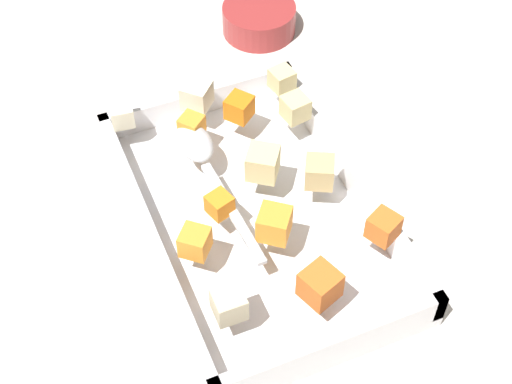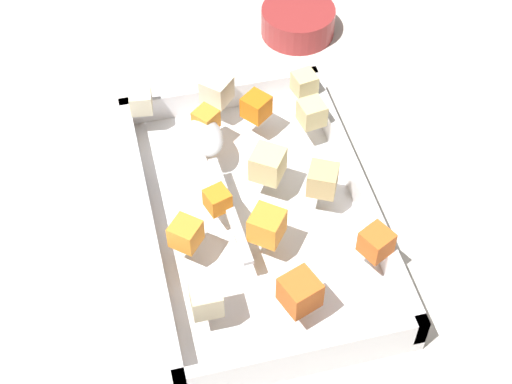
{
  "view_description": "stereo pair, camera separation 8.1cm",
  "coord_description": "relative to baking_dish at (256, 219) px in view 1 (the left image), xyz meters",
  "views": [
    {
      "loc": [
        0.46,
        -0.19,
        0.68
      ],
      "look_at": [
        -0.02,
        0.01,
        0.06
      ],
      "focal_mm": 54.88,
      "sensor_mm": 36.0,
      "label": 1
    },
    {
      "loc": [
        0.49,
        -0.11,
        0.68
      ],
      "look_at": [
        -0.02,
        0.01,
        0.06
      ],
      "focal_mm": 54.88,
      "sensor_mm": 36.0,
      "label": 2
    }
  ],
  "objects": [
    {
      "name": "serving_spoon",
      "position": [
        -0.08,
        -0.03,
        0.04
      ],
      "size": [
        0.2,
        0.04,
        0.02
      ],
      "rotation": [
        0.0,
        0.0,
        0.05
      ],
      "color": "silver",
      "rests_on": "baking_dish"
    },
    {
      "name": "potato_chunk_back_center",
      "position": [
        0.12,
        -0.08,
        0.05
      ],
      "size": [
        0.03,
        0.03,
        0.03
      ],
      "primitive_type": "cube",
      "rotation": [
        0.0,
        0.0,
        3.13
      ],
      "color": "beige",
      "rests_on": "baking_dish"
    },
    {
      "name": "carrot_chunk_corner_se",
      "position": [
        0.09,
        0.1,
        0.05
      ],
      "size": [
        0.04,
        0.04,
        0.03
      ],
      "primitive_type": "cube",
      "rotation": [
        0.0,
        0.0,
        2.03
      ],
      "color": "orange",
      "rests_on": "baking_dish"
    },
    {
      "name": "carrot_chunk_far_right",
      "position": [
        0.04,
        -0.08,
        0.05
      ],
      "size": [
        0.04,
        0.04,
        0.03
      ],
      "primitive_type": "cube",
      "rotation": [
        0.0,
        0.0,
        2.43
      ],
      "color": "orange",
      "rests_on": "baking_dish"
    },
    {
      "name": "baking_dish",
      "position": [
        0.0,
        0.0,
        0.0
      ],
      "size": [
        0.37,
        0.24,
        0.05
      ],
      "color": "silver",
      "rests_on": "ground_plane"
    },
    {
      "name": "carrot_chunk_near_right",
      "position": [
        -0.12,
        0.03,
        0.05
      ],
      "size": [
        0.04,
        0.04,
        0.03
      ],
      "primitive_type": "cube",
      "rotation": [
        0.0,
        0.0,
        0.66
      ],
      "color": "orange",
      "rests_on": "baking_dish"
    },
    {
      "name": "carrot_chunk_center",
      "position": [
        0.0,
        -0.04,
        0.05
      ],
      "size": [
        0.03,
        0.03,
        0.02
      ],
      "primitive_type": "cube",
      "rotation": [
        0.0,
        0.0,
        3.45
      ],
      "color": "orange",
      "rests_on": "baking_dish"
    },
    {
      "name": "carrot_chunk_heap_side",
      "position": [
        0.05,
        -0.0,
        0.05
      ],
      "size": [
        0.04,
        0.04,
        0.03
      ],
      "primitive_type": "cube",
      "rotation": [
        0.0,
        0.0,
        4.05
      ],
      "color": "orange",
      "rests_on": "baking_dish"
    },
    {
      "name": "ground_plane",
      "position": [
        0.02,
        -0.01,
        -0.01
      ],
      "size": [
        4.0,
        4.0,
        0.0
      ],
      "primitive_type": "plane",
      "color": "beige"
    },
    {
      "name": "small_prep_bowl",
      "position": [
        -0.31,
        0.14,
        0.01
      ],
      "size": [
        0.1,
        0.1,
        0.04
      ],
      "primitive_type": "cylinder",
      "color": "maroon",
      "rests_on": "ground_plane"
    },
    {
      "name": "potato_chunk_near_spoon",
      "position": [
        -0.16,
        -0.01,
        0.05
      ],
      "size": [
        0.04,
        0.04,
        0.03
      ],
      "primitive_type": "cube",
      "rotation": [
        0.0,
        0.0,
        3.94
      ],
      "color": "beige",
      "rests_on": "baking_dish"
    },
    {
      "name": "potato_chunk_corner_sw",
      "position": [
        -0.1,
        0.09,
        0.05
      ],
      "size": [
        0.03,
        0.03,
        0.03
      ],
      "primitive_type": "cube",
      "rotation": [
        0.0,
        0.0,
        0.16
      ],
      "color": "#E0CC89",
      "rests_on": "baking_dish"
    },
    {
      "name": "potato_chunk_far_left",
      "position": [
        0.0,
        0.07,
        0.05
      ],
      "size": [
        0.04,
        0.04,
        0.03
      ],
      "primitive_type": "cube",
      "rotation": [
        0.0,
        0.0,
        4.24
      ],
      "color": "tan",
      "rests_on": "baking_dish"
    },
    {
      "name": "potato_chunk_mid_right",
      "position": [
        -0.15,
        0.09,
        0.05
      ],
      "size": [
        0.03,
        0.03,
        0.03
      ],
      "primitive_type": "cube",
      "rotation": [
        0.0,
        0.0,
        3.32
      ],
      "color": "#E0CC89",
      "rests_on": "baking_dish"
    },
    {
      "name": "carrot_chunk_under_handle",
      "position": [
        -0.12,
        -0.03,
        0.05
      ],
      "size": [
        0.03,
        0.03,
        0.02
      ],
      "primitive_type": "cube",
      "rotation": [
        0.0,
        0.0,
        5.4
      ],
      "color": "orange",
      "rests_on": "baking_dish"
    },
    {
      "name": "potato_chunk_rim_edge",
      "position": [
        -0.03,
        0.02,
        0.05
      ],
      "size": [
        0.05,
        0.05,
        0.03
      ],
      "primitive_type": "cube",
      "rotation": [
        0.0,
        0.0,
        0.95
      ],
      "color": "#E0CC89",
      "rests_on": "baking_dish"
    },
    {
      "name": "carrot_chunk_corner_nw",
      "position": [
        0.13,
        0.01,
        0.05
      ],
      "size": [
        0.04,
        0.04,
        0.03
      ],
      "primitive_type": "cube",
      "rotation": [
        0.0,
        0.0,
        3.49
      ],
      "color": "orange",
      "rests_on": "baking_dish"
    },
    {
      "name": "potato_chunk_heap_top",
      "position": [
        -0.16,
        -0.1,
        0.05
      ],
      "size": [
        0.03,
        0.03,
        0.03
      ],
      "primitive_type": "cube",
      "rotation": [
        0.0,
        0.0,
        3.01
      ],
      "color": "beige",
      "rests_on": "baking_dish"
    }
  ]
}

